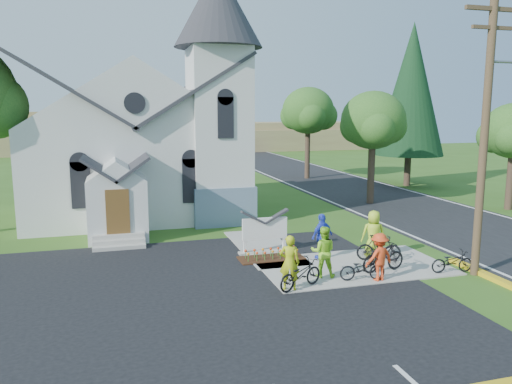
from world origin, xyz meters
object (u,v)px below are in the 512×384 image
object	(u,v)px
cyclist_1	(323,251)
bike_3	(379,248)
utility_pole	(487,124)
cyclist_2	(322,236)
cyclist_0	(289,262)
bike_1	(383,257)
cyclist_3	(379,257)
church_sign	(265,229)
bike_4	(452,261)
cyclist_4	(373,234)
bike_2	(362,269)
bike_0	(300,274)

from	to	relation	value
cyclist_1	bike_3	world-z (taller)	cyclist_1
utility_pole	cyclist_2	world-z (taller)	utility_pole
cyclist_0	bike_1	distance (m)	4.02
cyclist_0	cyclist_2	bearing A→B (deg)	-108.08
cyclist_3	church_sign	bearing A→B (deg)	-68.61
cyclist_0	bike_4	bearing A→B (deg)	-158.42
cyclist_1	cyclist_4	world-z (taller)	cyclist_4
cyclist_3	cyclist_4	distance (m)	2.70
cyclist_2	cyclist_4	size ratio (longest dim) A/B	0.94
cyclist_2	cyclist_3	bearing A→B (deg)	84.74
cyclist_0	bike_2	xyz separation A→B (m)	(2.73, 0.14, -0.50)
cyclist_0	bike_1	world-z (taller)	cyclist_0
bike_0	bike_2	world-z (taller)	bike_0
bike_4	bike_2	bearing A→B (deg)	95.45
cyclist_0	cyclist_3	bearing A→B (deg)	-158.42
bike_3	church_sign	bearing A→B (deg)	78.93
utility_pole	bike_1	distance (m)	5.85
utility_pole	cyclist_0	world-z (taller)	utility_pole
bike_2	bike_3	size ratio (longest dim) A/B	0.93
church_sign	cyclist_3	distance (m)	5.21
church_sign	cyclist_0	xyz separation A→B (m)	(-0.50, -4.40, -0.06)
cyclist_4	church_sign	bearing A→B (deg)	-9.03
cyclist_2	bike_2	world-z (taller)	cyclist_2
church_sign	cyclist_0	world-z (taller)	cyclist_0
church_sign	bike_3	world-z (taller)	church_sign
utility_pole	bike_2	world-z (taller)	utility_pole
cyclist_2	cyclist_0	bearing A→B (deg)	28.68
cyclist_0	bike_3	size ratio (longest dim) A/B	1.07
cyclist_3	cyclist_0	bearing A→B (deg)	-10.91
bike_0	bike_1	xyz separation A→B (m)	(3.53, 0.79, 0.06)
cyclist_3	bike_3	distance (m)	2.33
bike_0	bike_2	distance (m)	2.35
cyclist_3	cyclist_4	bearing A→B (deg)	-125.81
cyclist_4	bike_4	xyz separation A→B (m)	(1.84, -2.44, -0.55)
bike_0	cyclist_2	xyz separation A→B (m)	(2.04, 2.92, 0.42)
bike_2	cyclist_2	bearing A→B (deg)	16.46
cyclist_1	cyclist_3	xyz separation A→B (m)	(1.70, -0.91, -0.07)
church_sign	bike_1	xyz separation A→B (m)	(3.42, -3.61, -0.43)
cyclist_2	bike_3	world-z (taller)	cyclist_2
utility_pole	bike_4	size ratio (longest dim) A/B	6.37
bike_0	bike_4	bearing A→B (deg)	-114.53
cyclist_4	bike_4	distance (m)	3.11
cyclist_0	bike_2	distance (m)	2.78
church_sign	bike_0	world-z (taller)	church_sign
bike_2	bike_3	bearing A→B (deg)	-32.18
cyclist_2	bike_4	world-z (taller)	cyclist_2
cyclist_1	bike_2	distance (m)	1.46
cyclist_1	bike_2	xyz separation A→B (m)	(1.15, -0.76, -0.49)
cyclist_3	bike_4	bearing A→B (deg)	169.09
cyclist_2	cyclist_3	distance (m)	3.05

